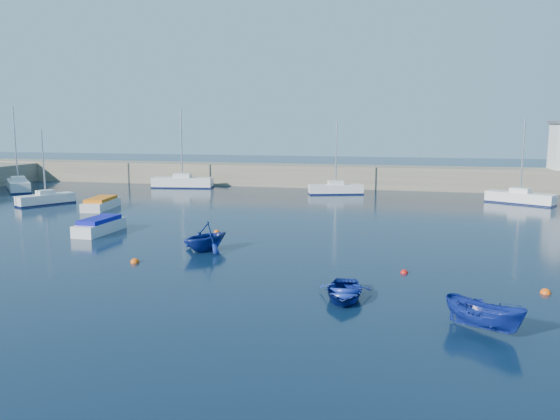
% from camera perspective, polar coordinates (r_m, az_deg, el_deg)
% --- Properties ---
extents(ground, '(220.00, 220.00, 0.00)m').
position_cam_1_polar(ground, '(23.44, -12.05, -9.99)').
color(ground, black).
rests_on(ground, ground).
extents(back_wall, '(96.00, 4.50, 2.60)m').
position_cam_1_polar(back_wall, '(66.97, 5.00, 3.56)').
color(back_wall, '#776F5B').
rests_on(back_wall, ground).
extents(sailboat_3, '(3.81, 5.30, 7.01)m').
position_cam_1_polar(sailboat_3, '(56.19, -23.28, 1.07)').
color(sailboat_3, silver).
rests_on(sailboat_3, ground).
extents(sailboat_4, '(6.45, 6.75, 9.55)m').
position_cam_1_polar(sailboat_4, '(69.51, -25.67, 2.37)').
color(sailboat_4, silver).
rests_on(sailboat_4, ground).
extents(sailboat_5, '(7.40, 3.04, 9.48)m').
position_cam_1_polar(sailboat_5, '(66.67, -10.14, 2.90)').
color(sailboat_5, silver).
rests_on(sailboat_5, ground).
extents(sailboat_6, '(6.07, 3.41, 7.77)m').
position_cam_1_polar(sailboat_6, '(59.82, 5.84, 2.22)').
color(sailboat_6, silver).
rests_on(sailboat_6, ground).
extents(sailboat_7, '(6.23, 4.54, 8.19)m').
position_cam_1_polar(sailboat_7, '(57.10, 23.78, 1.21)').
color(sailboat_7, silver).
rests_on(sailboat_7, ground).
extents(motorboat_1, '(1.67, 4.50, 1.10)m').
position_cam_1_polar(motorboat_1, '(40.21, -18.32, -1.56)').
color(motorboat_1, silver).
rests_on(motorboat_1, ground).
extents(motorboat_2, '(2.60, 5.30, 1.04)m').
position_cam_1_polar(motorboat_2, '(51.65, -18.19, 0.66)').
color(motorboat_2, silver).
rests_on(motorboat_2, ground).
extents(dinghy_center, '(2.58, 3.48, 0.69)m').
position_cam_1_polar(dinghy_center, '(24.10, 6.69, -8.45)').
color(dinghy_center, navy).
rests_on(dinghy_center, ground).
extents(dinghy_left, '(4.09, 4.27, 1.75)m').
position_cam_1_polar(dinghy_left, '(33.01, -7.81, -2.77)').
color(dinghy_left, navy).
rests_on(dinghy_left, ground).
extents(dinghy_right, '(3.23, 2.70, 1.20)m').
position_cam_1_polar(dinghy_right, '(21.66, 20.55, -10.30)').
color(dinghy_right, navy).
rests_on(dinghy_right, ground).
extents(buoy_0, '(0.50, 0.50, 0.50)m').
position_cam_1_polar(buoy_0, '(31.20, -14.91, -5.33)').
color(buoy_0, '#D54B0B').
rests_on(buoy_0, ground).
extents(buoy_1, '(0.39, 0.39, 0.39)m').
position_cam_1_polar(buoy_1, '(28.79, 12.85, -6.44)').
color(buoy_1, '#B3110D').
rests_on(buoy_1, ground).
extents(buoy_2, '(0.47, 0.47, 0.47)m').
position_cam_1_polar(buoy_2, '(27.54, 25.99, -7.85)').
color(buoy_2, '#D54B0B').
rests_on(buoy_2, ground).
extents(buoy_3, '(0.44, 0.44, 0.44)m').
position_cam_1_polar(buoy_3, '(38.56, -6.63, -2.38)').
color(buoy_3, '#D54B0B').
rests_on(buoy_3, ground).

